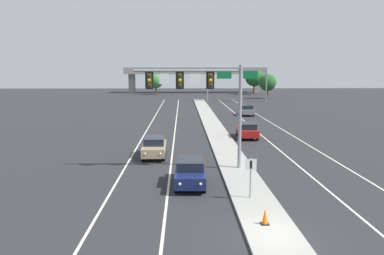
{
  "coord_description": "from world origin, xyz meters",
  "views": [
    {
      "loc": [
        -3.84,
        -15.17,
        7.02
      ],
      "look_at": [
        -3.2,
        9.99,
        3.2
      ],
      "focal_mm": 35.79,
      "sensor_mm": 36.0,
      "label": 1
    }
  ],
  "objects_px": {
    "overhead_signal_mast": "(203,92)",
    "car_oncoming_navy": "(190,172)",
    "tree_far_right_c": "(254,77)",
    "tree_far_left_c": "(156,81)",
    "tree_far_right_b": "(268,82)",
    "car_oncoming_tan": "(154,147)",
    "median_sign_post": "(251,172)",
    "car_receding_red": "(247,130)",
    "car_receding_grey": "(247,110)",
    "highway_sign_gantry": "(237,74)",
    "traffic_cone_median_nose": "(265,217)"
  },
  "relations": [
    {
      "from": "overhead_signal_mast",
      "to": "car_oncoming_navy",
      "type": "relative_size",
      "value": 1.64
    },
    {
      "from": "tree_far_right_c",
      "to": "tree_far_left_c",
      "type": "bearing_deg",
      "value": 179.83
    },
    {
      "from": "tree_far_right_b",
      "to": "tree_far_right_c",
      "type": "distance_m",
      "value": 15.93
    },
    {
      "from": "car_oncoming_tan",
      "to": "median_sign_post",
      "type": "bearing_deg",
      "value": -61.07
    },
    {
      "from": "overhead_signal_mast",
      "to": "car_oncoming_navy",
      "type": "height_order",
      "value": "overhead_signal_mast"
    },
    {
      "from": "car_receding_red",
      "to": "car_receding_grey",
      "type": "distance_m",
      "value": 19.94
    },
    {
      "from": "car_receding_red",
      "to": "car_receding_grey",
      "type": "height_order",
      "value": "same"
    },
    {
      "from": "tree_far_right_c",
      "to": "tree_far_left_c",
      "type": "distance_m",
      "value": 27.9
    },
    {
      "from": "highway_sign_gantry",
      "to": "tree_far_left_c",
      "type": "relative_size",
      "value": 2.35
    },
    {
      "from": "highway_sign_gantry",
      "to": "car_receding_red",
      "type": "bearing_deg",
      "value": -96.71
    },
    {
      "from": "car_oncoming_tan",
      "to": "car_receding_grey",
      "type": "relative_size",
      "value": 1.0
    },
    {
      "from": "car_oncoming_tan",
      "to": "tree_far_left_c",
      "type": "height_order",
      "value": "tree_far_left_c"
    },
    {
      "from": "car_oncoming_tan",
      "to": "tree_far_right_c",
      "type": "relative_size",
      "value": 0.61
    },
    {
      "from": "car_oncoming_navy",
      "to": "tree_far_left_c",
      "type": "relative_size",
      "value": 0.8
    },
    {
      "from": "car_receding_red",
      "to": "car_oncoming_navy",
      "type": "bearing_deg",
      "value": -111.12
    },
    {
      "from": "traffic_cone_median_nose",
      "to": "tree_far_left_c",
      "type": "relative_size",
      "value": 0.13
    },
    {
      "from": "overhead_signal_mast",
      "to": "tree_far_right_b",
      "type": "distance_m",
      "value": 69.53
    },
    {
      "from": "car_oncoming_navy",
      "to": "traffic_cone_median_nose",
      "type": "height_order",
      "value": "car_oncoming_navy"
    },
    {
      "from": "car_oncoming_navy",
      "to": "car_receding_grey",
      "type": "relative_size",
      "value": 1.0
    },
    {
      "from": "median_sign_post",
      "to": "highway_sign_gantry",
      "type": "distance_m",
      "value": 65.01
    },
    {
      "from": "car_oncoming_tan",
      "to": "tree_far_right_b",
      "type": "xyz_separation_m",
      "value": [
        23.05,
        62.48,
        3.1
      ]
    },
    {
      "from": "median_sign_post",
      "to": "car_receding_grey",
      "type": "relative_size",
      "value": 0.49
    },
    {
      "from": "overhead_signal_mast",
      "to": "traffic_cone_median_nose",
      "type": "height_order",
      "value": "overhead_signal_mast"
    },
    {
      "from": "car_oncoming_tan",
      "to": "tree_far_right_b",
      "type": "height_order",
      "value": "tree_far_right_b"
    },
    {
      "from": "car_oncoming_tan",
      "to": "tree_far_left_c",
      "type": "bearing_deg",
      "value": 93.75
    },
    {
      "from": "tree_far_right_b",
      "to": "car_receding_red",
      "type": "bearing_deg",
      "value": -104.56
    },
    {
      "from": "overhead_signal_mast",
      "to": "median_sign_post",
      "type": "height_order",
      "value": "overhead_signal_mast"
    },
    {
      "from": "car_oncoming_tan",
      "to": "car_receding_grey",
      "type": "bearing_deg",
      "value": 66.44
    },
    {
      "from": "car_oncoming_navy",
      "to": "tree_far_right_b",
      "type": "xyz_separation_m",
      "value": [
        20.29,
        70.26,
        3.1
      ]
    },
    {
      "from": "tree_far_right_c",
      "to": "tree_far_left_c",
      "type": "height_order",
      "value": "tree_far_right_c"
    },
    {
      "from": "traffic_cone_median_nose",
      "to": "car_receding_grey",
      "type": "bearing_deg",
      "value": 81.57
    },
    {
      "from": "car_oncoming_tan",
      "to": "traffic_cone_median_nose",
      "type": "height_order",
      "value": "car_oncoming_tan"
    },
    {
      "from": "tree_far_left_c",
      "to": "car_oncoming_tan",
      "type": "bearing_deg",
      "value": -86.25
    },
    {
      "from": "car_receding_red",
      "to": "traffic_cone_median_nose",
      "type": "relative_size",
      "value": 6.08
    },
    {
      "from": "traffic_cone_median_nose",
      "to": "tree_far_right_b",
      "type": "relative_size",
      "value": 0.12
    },
    {
      "from": "median_sign_post",
      "to": "tree_far_right_c",
      "type": "height_order",
      "value": "tree_far_right_c"
    },
    {
      "from": "overhead_signal_mast",
      "to": "car_oncoming_tan",
      "type": "bearing_deg",
      "value": 130.76
    },
    {
      "from": "car_receding_red",
      "to": "traffic_cone_median_nose",
      "type": "distance_m",
      "value": 22.94
    },
    {
      "from": "car_oncoming_navy",
      "to": "highway_sign_gantry",
      "type": "xyz_separation_m",
      "value": [
        11.57,
        61.35,
        5.34
      ]
    },
    {
      "from": "car_receding_red",
      "to": "car_oncoming_tan",
      "type": "bearing_deg",
      "value": -136.95
    },
    {
      "from": "car_oncoming_navy",
      "to": "tree_far_left_c",
      "type": "distance_m",
      "value": 86.65
    },
    {
      "from": "car_oncoming_tan",
      "to": "car_receding_grey",
      "type": "distance_m",
      "value": 30.65
    },
    {
      "from": "car_receding_red",
      "to": "tree_far_right_c",
      "type": "height_order",
      "value": "tree_far_right_c"
    },
    {
      "from": "median_sign_post",
      "to": "car_oncoming_navy",
      "type": "height_order",
      "value": "median_sign_post"
    },
    {
      "from": "traffic_cone_median_nose",
      "to": "tree_far_right_c",
      "type": "bearing_deg",
      "value": 79.75
    },
    {
      "from": "highway_sign_gantry",
      "to": "tree_far_right_c",
      "type": "relative_size",
      "value": 1.79
    },
    {
      "from": "median_sign_post",
      "to": "traffic_cone_median_nose",
      "type": "distance_m",
      "value": 3.74
    },
    {
      "from": "overhead_signal_mast",
      "to": "car_receding_grey",
      "type": "relative_size",
      "value": 1.65
    },
    {
      "from": "median_sign_post",
      "to": "overhead_signal_mast",
      "type": "bearing_deg",
      "value": 109.2
    },
    {
      "from": "car_receding_red",
      "to": "overhead_signal_mast",
      "type": "bearing_deg",
      "value": -112.74
    }
  ]
}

